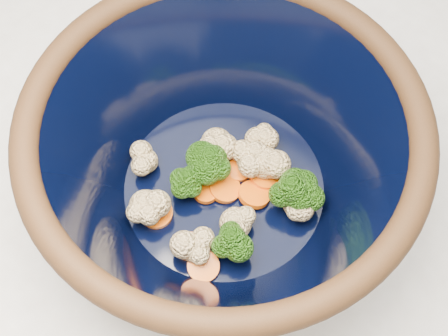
# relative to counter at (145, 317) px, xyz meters

# --- Properties ---
(counter) EXTENTS (1.20, 1.20, 0.90)m
(counter) POSITION_rel_counter_xyz_m (0.00, 0.00, 0.00)
(counter) COLOR beige
(counter) RESTS_ON ground
(mixing_bowl) EXTENTS (0.41, 0.41, 0.16)m
(mixing_bowl) POSITION_rel_counter_xyz_m (0.10, 0.09, 0.54)
(mixing_bowl) COLOR black
(mixing_bowl) RESTS_ON counter
(vegetable_pile) EXTENTS (0.18, 0.17, 0.06)m
(vegetable_pile) POSITION_rel_counter_xyz_m (0.12, 0.09, 0.51)
(vegetable_pile) COLOR #608442
(vegetable_pile) RESTS_ON mixing_bowl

